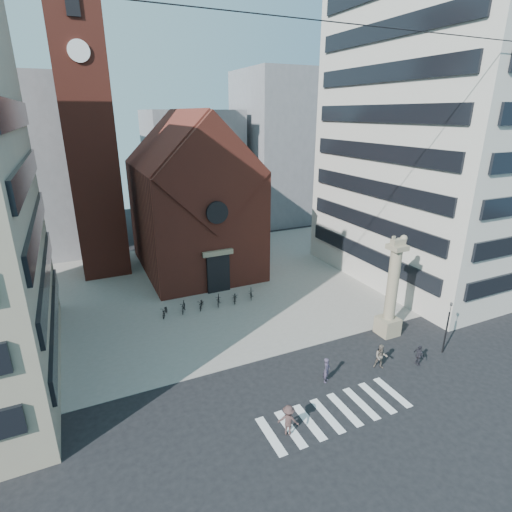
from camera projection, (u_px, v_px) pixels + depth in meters
The scene contains 21 objects.
ground at pixel (303, 387), 27.17m from camera, with size 120.00×120.00×0.00m, color black.
piazza at pixel (212, 284), 43.38m from camera, with size 46.00×30.00×0.05m, color gray.
zebra_crossing at pixel (336, 412), 24.83m from camera, with size 10.20×3.20×0.01m, color white, non-canonical shape.
church at pixel (193, 201), 45.84m from camera, with size 12.00×16.65×18.00m.
campanile at pixel (88, 131), 41.79m from camera, with size 5.50×5.50×31.20m.
building_right at pixel (448, 129), 41.48m from camera, with size 18.00×22.00×32.00m, color #BDB6AB.
bg_block_left at pixel (2, 169), 49.69m from camera, with size 16.00×14.00×22.00m, color gray.
bg_block_mid at pixel (193, 169), 64.91m from camera, with size 14.00×12.00×18.00m, color gray.
bg_block_right at pixel (289, 147), 67.66m from camera, with size 16.00×14.00×24.00m, color gray.
lion_column at pixel (391, 297), 32.52m from camera, with size 1.63×1.60×8.68m.
traffic_light at pixel (447, 326), 30.28m from camera, with size 0.13×0.16×4.30m.
pedestrian_0 at pixel (327, 370), 27.42m from camera, with size 0.67×0.44×1.83m, color #3B3348.
pedestrian_1 at pixel (381, 357), 28.87m from camera, with size 0.92×0.72×1.89m, color #62574E.
pedestrian_2 at pixel (419, 355), 29.27m from camera, with size 0.95×0.39×1.61m, color #292830.
pedestrian_3 at pixel (288, 420), 22.89m from camera, with size 1.24×0.71×1.92m, color #412D2B.
scooter_0 at pixel (165, 311), 36.41m from camera, with size 0.62×1.77×0.93m, color black.
scooter_1 at pixel (183, 307), 37.08m from camera, with size 0.49×1.72×1.03m, color black.
scooter_2 at pixel (201, 304), 37.78m from camera, with size 0.62×1.77×0.93m, color black.
scooter_3 at pixel (218, 300), 38.44m from camera, with size 0.49×1.72×1.03m, color black.
scooter_4 at pixel (235, 297), 39.14m from camera, with size 0.62×1.77×0.93m, color black.
scooter_5 at pixel (251, 294), 39.81m from camera, with size 0.49×1.72×1.03m, color black.
Camera 1 is at (-12.39, -19.11, 17.59)m, focal length 28.00 mm.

